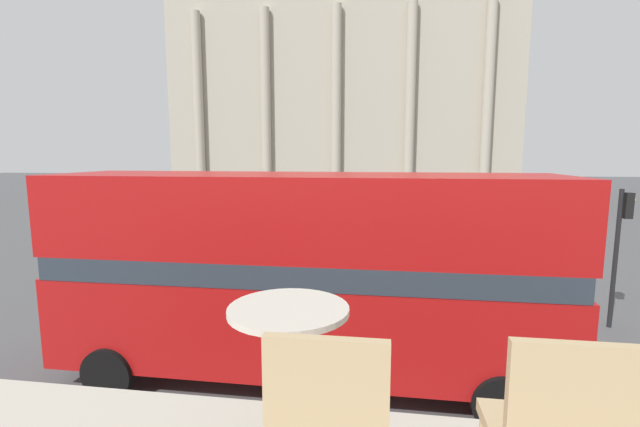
# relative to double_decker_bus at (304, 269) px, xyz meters

# --- Properties ---
(double_decker_bus) EXTENTS (10.20, 2.77, 4.40)m
(double_decker_bus) POSITION_rel_double_decker_bus_xyz_m (0.00, 0.00, 0.00)
(double_decker_bus) COLOR black
(double_decker_bus) RESTS_ON ground_plane
(cafe_dining_table) EXTENTS (0.60, 0.60, 0.73)m
(cafe_dining_table) POSITION_rel_double_decker_bus_xyz_m (1.12, -6.51, 1.41)
(cafe_dining_table) COLOR #2D2D30
(cafe_dining_table) RESTS_ON cafe_floor_slab
(plaza_building_left) EXTENTS (34.42, 13.07, 22.07)m
(plaza_building_left) POSITION_rel_double_decker_bus_xyz_m (-2.76, 38.51, 8.59)
(plaza_building_left) COLOR #B2A893
(plaza_building_left) RESTS_ON ground_plane
(traffic_light_near) EXTENTS (0.42, 0.24, 3.88)m
(traffic_light_near) POSITION_rel_double_decker_bus_xyz_m (8.04, 4.00, 0.09)
(traffic_light_near) COLOR black
(traffic_light_near) RESTS_ON ground_plane
(traffic_light_mid) EXTENTS (0.42, 0.24, 3.69)m
(traffic_light_mid) POSITION_rel_double_decker_bus_xyz_m (3.52, 12.20, -0.03)
(traffic_light_mid) COLOR black
(traffic_light_mid) RESTS_ON ground_plane
(pedestrian_white) EXTENTS (0.32, 0.32, 1.69)m
(pedestrian_white) POSITION_rel_double_decker_bus_xyz_m (-6.00, 15.54, -1.47)
(pedestrian_white) COLOR #282B33
(pedestrian_white) RESTS_ON ground_plane
(pedestrian_olive) EXTENTS (0.32, 0.32, 1.65)m
(pedestrian_olive) POSITION_rel_double_decker_bus_xyz_m (-5.63, 17.79, -1.50)
(pedestrian_olive) COLOR #282B33
(pedestrian_olive) RESTS_ON ground_plane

